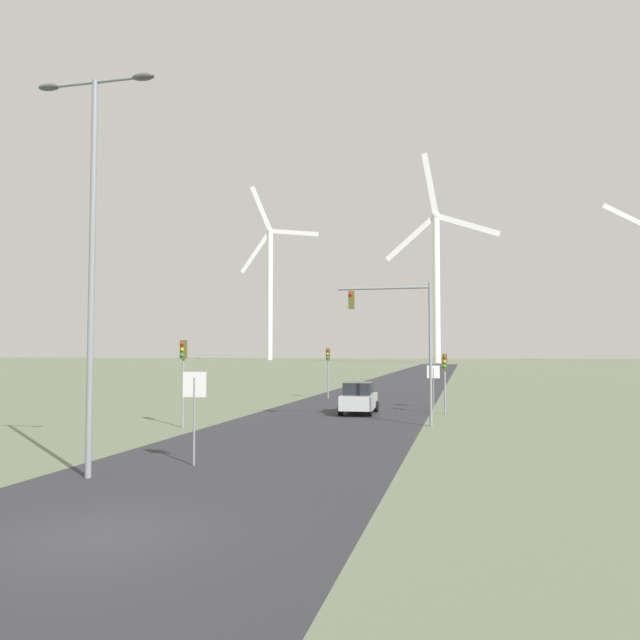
{
  "coord_description": "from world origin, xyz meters",
  "views": [
    {
      "loc": [
        7.03,
        -11.14,
        3.62
      ],
      "look_at": [
        0.0,
        19.02,
        5.18
      ],
      "focal_mm": 35.0,
      "sensor_mm": 36.0,
      "label": 1
    }
  ],
  "objects_px": {
    "stop_sign_far": "(433,378)",
    "streetlamp": "(93,228)",
    "traffic_light_post_near_right": "(445,370)",
    "traffic_light_mast_overhead": "(400,325)",
    "stop_sign_near": "(194,400)",
    "wind_turbine_far_left": "(270,281)",
    "traffic_light_post_near_left": "(183,363)",
    "wind_turbine_left": "(436,271)",
    "traffic_light_post_mid_left": "(328,362)",
    "car_approaching": "(359,398)"
  },
  "relations": [
    {
      "from": "stop_sign_near",
      "to": "stop_sign_far",
      "type": "height_order",
      "value": "stop_sign_near"
    },
    {
      "from": "traffic_light_post_near_right",
      "to": "wind_turbine_left",
      "type": "xyz_separation_m",
      "value": [
        -7.53,
        164.39,
        26.65
      ]
    },
    {
      "from": "stop_sign_near",
      "to": "traffic_light_post_mid_left",
      "type": "bearing_deg",
      "value": 93.69
    },
    {
      "from": "wind_turbine_far_left",
      "to": "wind_turbine_left",
      "type": "height_order",
      "value": "wind_turbine_far_left"
    },
    {
      "from": "traffic_light_post_near_left",
      "to": "stop_sign_far",
      "type": "bearing_deg",
      "value": 48.78
    },
    {
      "from": "traffic_light_post_mid_left",
      "to": "streetlamp",
      "type": "bearing_deg",
      "value": -90.6
    },
    {
      "from": "traffic_light_post_mid_left",
      "to": "traffic_light_mast_overhead",
      "type": "xyz_separation_m",
      "value": [
        7.1,
        -15.87,
        2.1
      ]
    },
    {
      "from": "wind_turbine_left",
      "to": "streetlamp",
      "type": "bearing_deg",
      "value": -90.57
    },
    {
      "from": "wind_turbine_left",
      "to": "traffic_light_post_mid_left",
      "type": "bearing_deg",
      "value": -90.57
    },
    {
      "from": "traffic_light_post_near_left",
      "to": "traffic_light_mast_overhead",
      "type": "distance_m",
      "value": 10.66
    },
    {
      "from": "traffic_light_post_near_right",
      "to": "wind_turbine_left",
      "type": "relative_size",
      "value": 0.05
    },
    {
      "from": "traffic_light_post_near_right",
      "to": "wind_turbine_left",
      "type": "height_order",
      "value": "wind_turbine_left"
    },
    {
      "from": "traffic_light_post_near_right",
      "to": "traffic_light_mast_overhead",
      "type": "relative_size",
      "value": 0.5
    },
    {
      "from": "stop_sign_near",
      "to": "traffic_light_post_near_left",
      "type": "relative_size",
      "value": 0.71
    },
    {
      "from": "stop_sign_near",
      "to": "traffic_light_post_near_left",
      "type": "distance_m",
      "value": 10.27
    },
    {
      "from": "stop_sign_near",
      "to": "wind_turbine_left",
      "type": "xyz_separation_m",
      "value": [
        -0.28,
        182.53,
        27.13
      ]
    },
    {
      "from": "traffic_light_post_near_right",
      "to": "wind_turbine_far_left",
      "type": "relative_size",
      "value": 0.05
    },
    {
      "from": "streetlamp",
      "to": "traffic_light_mast_overhead",
      "type": "relative_size",
      "value": 1.67
    },
    {
      "from": "streetlamp",
      "to": "traffic_light_post_near_right",
      "type": "height_order",
      "value": "streetlamp"
    },
    {
      "from": "stop_sign_near",
      "to": "car_approaching",
      "type": "height_order",
      "value": "stop_sign_near"
    },
    {
      "from": "car_approaching",
      "to": "traffic_light_post_near_right",
      "type": "bearing_deg",
      "value": 10.51
    },
    {
      "from": "traffic_light_post_near_left",
      "to": "wind_turbine_far_left",
      "type": "relative_size",
      "value": 0.06
    },
    {
      "from": "stop_sign_far",
      "to": "traffic_light_post_near_right",
      "type": "height_order",
      "value": "traffic_light_post_near_right"
    },
    {
      "from": "car_approaching",
      "to": "wind_turbine_far_left",
      "type": "height_order",
      "value": "wind_turbine_far_left"
    },
    {
      "from": "streetlamp",
      "to": "traffic_light_mast_overhead",
      "type": "height_order",
      "value": "streetlamp"
    },
    {
      "from": "stop_sign_far",
      "to": "streetlamp",
      "type": "bearing_deg",
      "value": -109.42
    },
    {
      "from": "streetlamp",
      "to": "stop_sign_near",
      "type": "distance_m",
      "value": 6.08
    },
    {
      "from": "stop_sign_near",
      "to": "wind_turbine_far_left",
      "type": "xyz_separation_m",
      "value": [
        -70.48,
        228.18,
        30.72
      ]
    },
    {
      "from": "stop_sign_far",
      "to": "car_approaching",
      "type": "height_order",
      "value": "stop_sign_far"
    },
    {
      "from": "traffic_light_post_near_left",
      "to": "car_approaching",
      "type": "relative_size",
      "value": 0.99
    },
    {
      "from": "traffic_light_post_near_right",
      "to": "wind_turbine_left",
      "type": "bearing_deg",
      "value": 92.62
    },
    {
      "from": "streetlamp",
      "to": "wind_turbine_far_left",
      "type": "bearing_deg",
      "value": 106.51
    },
    {
      "from": "stop_sign_far",
      "to": "traffic_light_mast_overhead",
      "type": "height_order",
      "value": "traffic_light_mast_overhead"
    },
    {
      "from": "traffic_light_post_near_left",
      "to": "stop_sign_near",
      "type": "bearing_deg",
      "value": -62.47
    },
    {
      "from": "traffic_light_post_near_right",
      "to": "stop_sign_far",
      "type": "bearing_deg",
      "value": 102.71
    },
    {
      "from": "streetlamp",
      "to": "traffic_light_post_mid_left",
      "type": "distance_m",
      "value": 30.84
    },
    {
      "from": "wind_turbine_left",
      "to": "traffic_light_post_near_left",
      "type": "bearing_deg",
      "value": -91.47
    },
    {
      "from": "streetlamp",
      "to": "traffic_light_post_near_right",
      "type": "relative_size",
      "value": 3.36
    },
    {
      "from": "traffic_light_post_near_left",
      "to": "traffic_light_mast_overhead",
      "type": "relative_size",
      "value": 0.59
    },
    {
      "from": "wind_turbine_far_left",
      "to": "wind_turbine_left",
      "type": "relative_size",
      "value": 1.09
    },
    {
      "from": "stop_sign_near",
      "to": "traffic_light_post_near_right",
      "type": "xyz_separation_m",
      "value": [
        7.26,
        18.14,
        0.47
      ]
    },
    {
      "from": "stop_sign_far",
      "to": "traffic_light_post_near_left",
      "type": "xyz_separation_m",
      "value": [
        -11.16,
        -12.74,
        1.14
      ]
    },
    {
      "from": "traffic_light_post_near_left",
      "to": "wind_turbine_left",
      "type": "distance_m",
      "value": 175.48
    },
    {
      "from": "streetlamp",
      "to": "traffic_light_post_near_left",
      "type": "bearing_deg",
      "value": 102.68
    },
    {
      "from": "stop_sign_near",
      "to": "wind_turbine_far_left",
      "type": "bearing_deg",
      "value": 107.16
    },
    {
      "from": "traffic_light_mast_overhead",
      "to": "wind_turbine_left",
      "type": "distance_m",
      "value": 172.17
    },
    {
      "from": "stop_sign_far",
      "to": "traffic_light_post_near_right",
      "type": "bearing_deg",
      "value": -77.29
    },
    {
      "from": "traffic_light_mast_overhead",
      "to": "wind_turbine_left",
      "type": "relative_size",
      "value": 0.1
    },
    {
      "from": "stop_sign_near",
      "to": "traffic_light_mast_overhead",
      "type": "distance_m",
      "value": 13.58
    },
    {
      "from": "wind_turbine_far_left",
      "to": "traffic_light_post_mid_left",
      "type": "bearing_deg",
      "value": -71.06
    }
  ]
}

